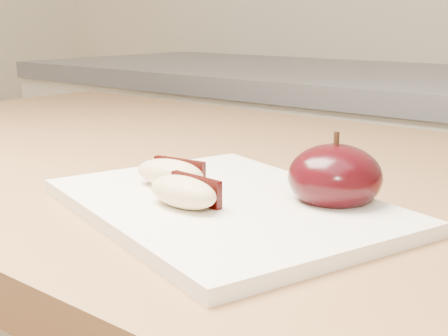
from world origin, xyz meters
The scene contains 4 objects.
cutting_board centered at (-0.07, 0.36, 0.91)m, with size 0.27×0.20×0.01m, color white.
apple_half centered at (-0.01, 0.41, 0.93)m, with size 0.09×0.09×0.06m.
apple_wedge_a centered at (-0.13, 0.36, 0.92)m, with size 0.07×0.04×0.02m.
apple_wedge_b centered at (-0.08, 0.32, 0.92)m, with size 0.07×0.04×0.02m.
Camera 1 is at (0.23, -0.00, 1.05)m, focal length 50.00 mm.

